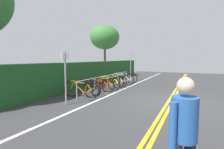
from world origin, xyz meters
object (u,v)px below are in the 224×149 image
bike_rack (108,78)px  bicycle_1 (89,87)px  bicycle_6 (122,79)px  bicycle_5 (116,81)px  bicycle_3 (106,84)px  bicycle_4 (110,82)px  sign_post_far (131,63)px  pedestrian (184,131)px  tree_mid (105,37)px  bicycle_0 (81,89)px  bicycle_7 (125,78)px  bicycle_2 (99,85)px  sign_post_near (65,73)px

bike_rack → bicycle_1: (-1.84, 0.14, -0.23)m
bicycle_6 → bike_rack: bearing=175.5°
bike_rack → bicycle_5: size_ratio=3.71×
bicycle_3 → bicycle_6: bearing=-3.3°
bicycle_4 → sign_post_far: bearing=-3.9°
pedestrian → bicycle_6: bearing=26.4°
tree_mid → bicycle_0: bearing=-159.2°
bicycle_0 → bicycle_7: size_ratio=1.07×
bike_rack → bicycle_4: bearing=11.6°
bicycle_0 → tree_mid: size_ratio=0.36×
bicycle_1 → bicycle_5: 2.95m
bicycle_1 → bicycle_5: size_ratio=1.01×
bicycle_6 → sign_post_far: size_ratio=0.75×
bicycle_3 → bicycle_5: bicycle_3 is taller
bicycle_4 → bicycle_5: bicycle_4 is taller
bicycle_4 → sign_post_far: 3.39m
bicycle_0 → bicycle_6: bearing=-3.6°
bicycle_5 → tree_mid: tree_mid is taller
bicycle_3 → bicycle_6: 2.04m
bicycle_1 → bicycle_2: bearing=-9.1°
bicycle_0 → bicycle_6: bicycle_6 is taller
bicycle_7 → bicycle_1: bearing=177.3°
bicycle_5 → sign_post_near: (-4.97, -0.08, 0.90)m
bicycle_1 → bicycle_2: size_ratio=1.01×
tree_mid → bicycle_3: bearing=-152.3°
bike_rack → sign_post_near: sign_post_near is taller
bicycle_5 → sign_post_far: 2.70m
bicycle_4 → pedestrian: pedestrian is taller
bicycle_3 → bike_rack: bearing=3.8°
pedestrian → tree_mid: tree_mid is taller
bicycle_0 → bicycle_5: size_ratio=1.08×
pedestrian → sign_post_near: bearing=55.1°
bike_rack → sign_post_far: (3.57, -0.14, 0.82)m
bicycle_1 → tree_mid: bearing=22.2°
sign_post_near → tree_mid: bearing=19.5°
bicycle_1 → sign_post_near: 2.23m
bicycle_3 → tree_mid: bearing=27.7°
bicycle_0 → sign_post_far: (6.07, -0.27, 1.06)m
bike_rack → bicycle_1: size_ratio=3.68×
bicycle_4 → bicycle_5: size_ratio=1.08×
bicycle_5 → bike_rack: bearing=177.8°
bicycle_0 → bicycle_1: size_ratio=1.08×
pedestrian → sign_post_far: sign_post_far is taller
bicycle_7 → bicycle_6: bearing=-175.2°
bicycle_4 → bicycle_5: (0.74, -0.12, -0.01)m
bike_rack → bicycle_5: bike_rack is taller
bicycle_3 → tree_mid: 8.38m
bicycle_2 → bicycle_7: size_ratio=0.99×
sign_post_far → bicycle_0: bearing=177.4°
bicycle_4 → bicycle_7: 2.21m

